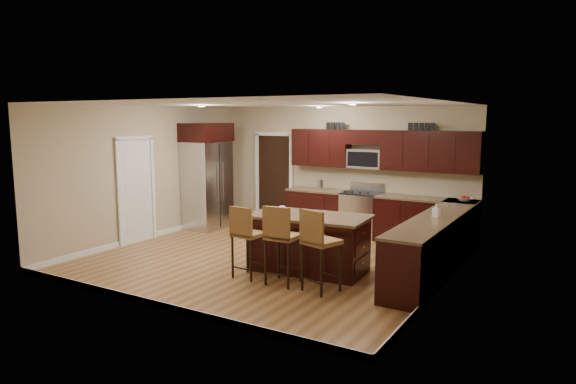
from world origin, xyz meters
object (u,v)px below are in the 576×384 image
Objects in this scene: range at (361,214)px; island at (309,245)px; stool_right at (318,241)px; refrigerator at (207,175)px; stool_left at (246,233)px; stool_mid at (281,236)px.

range is 2.72m from island.
refrigerator is (-4.13, 2.56, 0.45)m from stool_right.
stool_left reaches higher than island.
range is 0.98× the size of stool_left.
island is 1.66× the size of stool_right.
stool_right is at bearing -31.87° from refrigerator.
stool_right reaches higher than stool_left.
stool_mid reaches higher than range.
stool_left is 3.89m from refrigerator.
range is 0.47× the size of refrigerator.
stool_right is 4.88m from refrigerator.
island is 1.75× the size of stool_left.
refrigerator is (-2.88, 2.56, 0.49)m from stool_left.
refrigerator is (-3.52, 1.72, 0.77)m from island.
stool_mid is at bearing -86.60° from range.
island is at bearing 143.09° from stool_right.
stool_left is at bearing -131.62° from island.
range is 3.58m from stool_mid.
refrigerator is at bearing 142.34° from stool_mid.
stool_mid is at bearing -95.12° from island.
stool_mid is (0.21, -3.56, 0.28)m from range.
refrigerator is at bearing 165.47° from stool_right.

